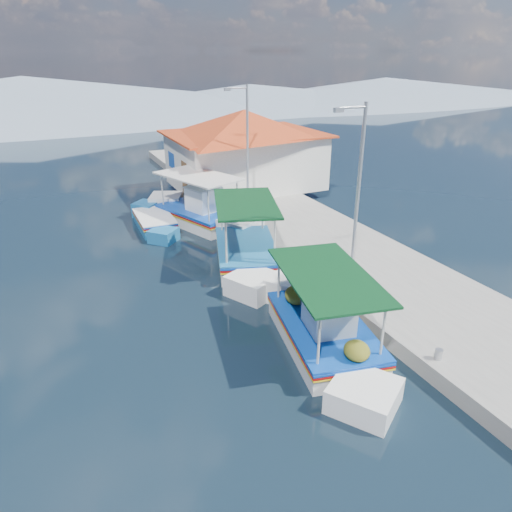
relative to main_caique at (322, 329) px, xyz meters
name	(u,v)px	position (x,y,z in m)	size (l,w,h in m)	color
ground	(258,350)	(-1.84, 0.44, -0.49)	(160.00, 160.00, 0.00)	black
quay	(321,240)	(4.06, 6.44, -0.24)	(5.00, 44.00, 0.50)	gray
bollards	(288,245)	(1.96, 5.69, 0.16)	(0.20, 17.20, 0.30)	#A5A8AD
main_caique	(322,329)	(0.00, 0.00, 0.00)	(3.22, 7.54, 2.53)	white
caique_green_canopy	(245,253)	(0.28, 6.23, -0.06)	(3.81, 7.25, 2.85)	white
caique_blue_hull	(154,222)	(-2.05, 11.86, -0.23)	(1.70, 5.41, 0.96)	#1A659D
caique_far	(200,214)	(0.16, 11.47, 0.02)	(4.02, 7.33, 2.73)	white
harbor_building	(245,147)	(4.36, 15.44, 2.29)	(10.49, 10.49, 4.40)	white
lamp_post_near	(356,186)	(2.67, 2.44, 3.36)	(1.21, 0.14, 6.00)	#A5A8AD
lamp_post_far	(246,142)	(2.67, 11.44, 3.36)	(1.21, 0.14, 6.00)	#A5A8AD
mountain_ridge	(122,100)	(4.70, 56.44, 1.55)	(171.40, 96.00, 5.50)	slate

